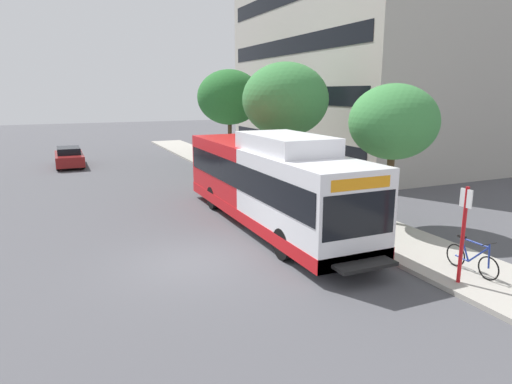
# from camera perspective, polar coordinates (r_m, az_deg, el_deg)

# --- Properties ---
(ground_plane) EXTENTS (120.00, 120.00, 0.00)m
(ground_plane) POSITION_cam_1_polar(r_m,az_deg,el_deg) (21.52, -14.03, -1.53)
(ground_plane) COLOR #4C4C51
(sidewalk_curb) EXTENTS (3.00, 56.00, 0.14)m
(sidewalk_curb) POSITION_cam_1_polar(r_m,az_deg,el_deg) (21.94, 5.22, -0.75)
(sidewalk_curb) COLOR #A8A399
(sidewalk_curb) RESTS_ON ground
(transit_bus) EXTENTS (2.58, 12.25, 3.65)m
(transit_bus) POSITION_cam_1_polar(r_m,az_deg,el_deg) (17.26, 1.56, 1.21)
(transit_bus) COLOR white
(transit_bus) RESTS_ON ground
(bus_stop_sign_pole) EXTENTS (0.10, 0.36, 2.60)m
(bus_stop_sign_pole) POSITION_cam_1_polar(r_m,az_deg,el_deg) (12.90, 24.75, -4.13)
(bus_stop_sign_pole) COLOR red
(bus_stop_sign_pole) RESTS_ON sidewalk_curb
(bicycle_parked) EXTENTS (0.52, 1.76, 1.02)m
(bicycle_parked) POSITION_cam_1_polar(r_m,az_deg,el_deg) (14.05, 25.62, -7.58)
(bicycle_parked) COLOR black
(bicycle_parked) RESTS_ON sidewalk_curb
(street_tree_near_stop) EXTENTS (3.30, 3.30, 5.27)m
(street_tree_near_stop) POSITION_cam_1_polar(r_m,az_deg,el_deg) (17.67, 16.98, 8.43)
(street_tree_near_stop) COLOR #4C3823
(street_tree_near_stop) RESTS_ON sidewalk_curb
(street_tree_mid_block) EXTENTS (4.50, 4.50, 6.47)m
(street_tree_mid_block) POSITION_cam_1_polar(r_m,az_deg,el_deg) (24.01, 3.73, 11.56)
(street_tree_mid_block) COLOR #4C3823
(street_tree_mid_block) RESTS_ON sidewalk_curb
(street_tree_far_block) EXTENTS (4.41, 4.41, 6.47)m
(street_tree_far_block) POSITION_cam_1_polar(r_m,az_deg,el_deg) (31.70, -3.38, 11.86)
(street_tree_far_block) COLOR #4C3823
(street_tree_far_block) RESTS_ON sidewalk_curb
(parked_car_far_lane) EXTENTS (1.80, 4.50, 1.33)m
(parked_car_far_lane) POSITION_cam_1_polar(r_m,az_deg,el_deg) (34.06, -22.54, 4.11)
(parked_car_far_lane) COLOR maroon
(parked_car_far_lane) RESTS_ON ground
(lattice_comm_tower) EXTENTS (1.10, 1.10, 24.46)m
(lattice_comm_tower) POSITION_cam_1_polar(r_m,az_deg,el_deg) (53.78, 5.72, 15.60)
(lattice_comm_tower) COLOR #B7B7BC
(lattice_comm_tower) RESTS_ON ground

